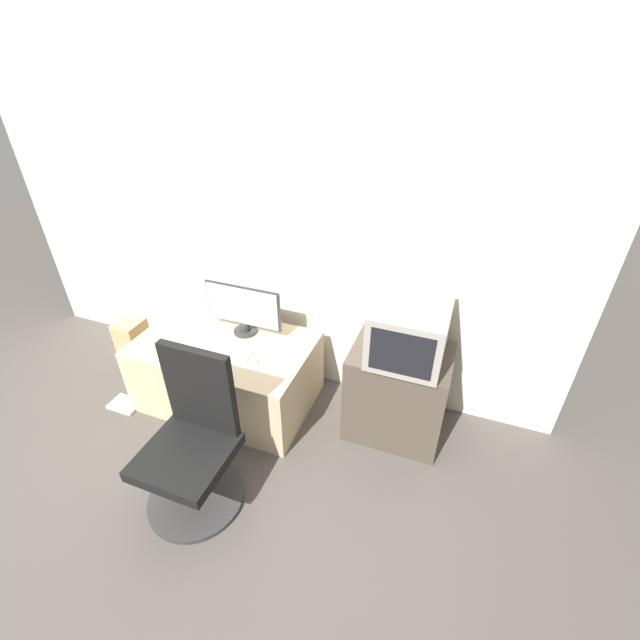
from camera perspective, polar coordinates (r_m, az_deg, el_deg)
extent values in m
plane|color=#4C4742|center=(2.99, -18.52, -20.50)|extent=(12.00, 12.00, 0.00)
cube|color=silver|center=(3.10, -7.99, 13.42)|extent=(4.40, 0.05, 2.60)
cube|color=#CCB289|center=(3.28, -12.21, -6.69)|extent=(1.25, 0.77, 0.53)
cube|color=#4C4238|center=(2.98, 10.26, -9.44)|extent=(0.64, 0.48, 0.67)
cylinder|color=#2D2D2D|center=(3.20, -9.89, -1.43)|extent=(0.17, 0.17, 0.02)
cylinder|color=#2D2D2D|center=(3.17, -9.96, -0.82)|extent=(0.07, 0.07, 0.06)
cube|color=#2D2D2D|center=(3.09, -10.20, 1.90)|extent=(0.58, 0.01, 0.31)
cube|color=silver|center=(3.08, -10.26, 1.84)|extent=(0.55, 0.02, 0.28)
cube|color=white|center=(3.02, -12.54, -4.13)|extent=(0.37, 0.13, 0.01)
ellipsoid|color=silver|center=(2.90, -8.81, -5.30)|extent=(0.07, 0.04, 0.03)
cube|color=gray|center=(2.65, 11.85, -1.41)|extent=(0.44, 0.50, 0.37)
cube|color=black|center=(2.45, 10.78, -4.46)|extent=(0.36, 0.01, 0.29)
cylinder|color=#333333|center=(2.90, -16.12, -21.76)|extent=(0.57, 0.57, 0.03)
cylinder|color=#4C4C51|center=(2.76, -16.72, -19.60)|extent=(0.05, 0.05, 0.33)
cube|color=black|center=(2.61, -17.43, -16.92)|extent=(0.48, 0.48, 0.07)
cube|color=black|center=(2.50, -15.75, -8.89)|extent=(0.43, 0.05, 0.56)
cube|color=beige|center=(3.81, -22.89, -5.30)|extent=(0.20, 0.23, 0.25)
cube|color=tan|center=(3.67, -23.76, -2.08)|extent=(0.19, 0.21, 0.28)
cube|color=beige|center=(3.63, -24.51, -10.19)|extent=(0.23, 0.16, 0.02)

